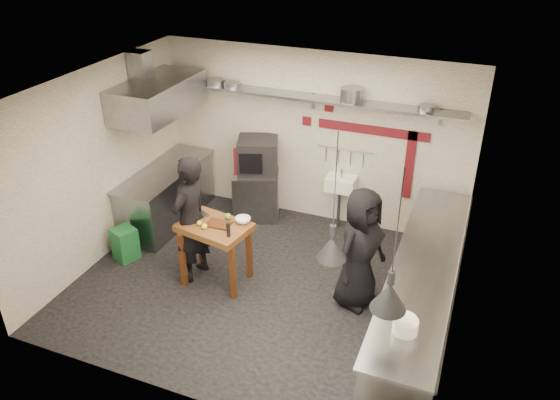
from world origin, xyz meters
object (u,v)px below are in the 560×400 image
at_px(oven_stand, 257,194).
at_px(chef_right, 360,249).
at_px(combi_oven, 258,156).
at_px(prep_table, 216,253).
at_px(chef_left, 190,219).
at_px(green_bin, 125,244).

bearing_deg(oven_stand, chef_right, -56.43).
bearing_deg(combi_oven, prep_table, -103.70).
bearing_deg(chef_left, combi_oven, -178.30).
distance_m(green_bin, prep_table, 1.53).
bearing_deg(combi_oven, oven_stand, -173.15).
relative_size(prep_table, chef_left, 0.50).
distance_m(prep_table, chef_left, 0.59).
xyz_separation_m(green_bin, chef_left, (1.16, 0.01, 0.67)).
distance_m(green_bin, chef_left, 1.34).
bearing_deg(prep_table, oven_stand, 107.07).
bearing_deg(chef_left, chef_right, 103.45).
relative_size(combi_oven, prep_table, 0.68).
bearing_deg(chef_left, prep_table, 97.37).
xyz_separation_m(chef_left, chef_right, (2.29, 0.28, -0.08)).
relative_size(green_bin, chef_right, 0.30).
distance_m(prep_table, chef_right, 1.99).
bearing_deg(oven_stand, green_bin, -143.76).
height_order(combi_oven, prep_table, combi_oven).
relative_size(chef_left, chef_right, 1.10).
bearing_deg(oven_stand, chef_left, -113.54).
height_order(oven_stand, chef_right, chef_right).
relative_size(green_bin, chef_left, 0.27).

